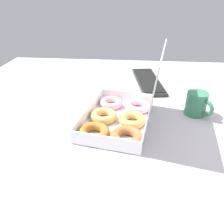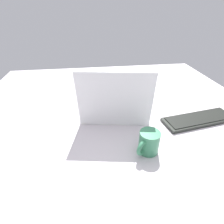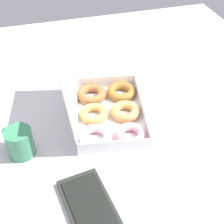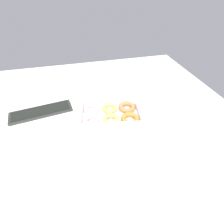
# 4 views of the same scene
# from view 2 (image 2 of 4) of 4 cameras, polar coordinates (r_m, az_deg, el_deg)

# --- Properties ---
(ground_plane) EXTENTS (1.80, 1.80, 0.02)m
(ground_plane) POSITION_cam_2_polar(r_m,az_deg,el_deg) (1.05, 1.40, -1.28)
(ground_plane) COLOR silver
(donut_box) EXTENTS (0.42, 0.34, 0.31)m
(donut_box) POSITION_cam_2_polar(r_m,az_deg,el_deg) (1.03, 0.63, 1.03)
(donut_box) COLOR white
(donut_box) RESTS_ON ground_plane
(keyboard) EXTENTS (0.43, 0.19, 0.02)m
(keyboard) POSITION_cam_2_polar(r_m,az_deg,el_deg) (1.10, 26.45, -2.13)
(keyboard) COLOR #252823
(keyboard) RESTS_ON ground_plane
(coffee_mug) EXTENTS (0.12, 0.10, 0.10)m
(coffee_mug) POSITION_cam_2_polar(r_m,az_deg,el_deg) (0.79, 11.83, -9.64)
(coffee_mug) COLOR #39815A
(coffee_mug) RESTS_ON ground_plane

